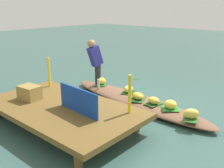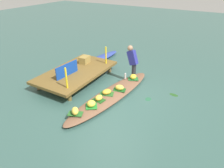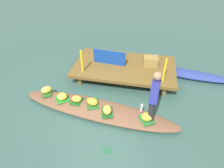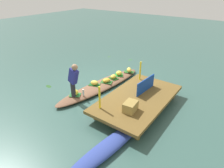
{
  "view_description": "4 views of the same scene",
  "coord_description": "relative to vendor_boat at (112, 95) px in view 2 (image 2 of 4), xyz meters",
  "views": [
    {
      "loc": [
        -3.37,
        4.68,
        2.26
      ],
      "look_at": [
        0.4,
        0.34,
        0.5
      ],
      "focal_mm": 41.17,
      "sensor_mm": 36.0,
      "label": 1
    },
    {
      "loc": [
        -5.15,
        -3.02,
        3.72
      ],
      "look_at": [
        0.3,
        0.17,
        0.32
      ],
      "focal_mm": 33.26,
      "sensor_mm": 36.0,
      "label": 2
    },
    {
      "loc": [
        1.13,
        -3.73,
        3.85
      ],
      "look_at": [
        0.23,
        0.68,
        0.46
      ],
      "focal_mm": 32.91,
      "sensor_mm": 36.0,
      "label": 3
    },
    {
      "loc": [
        5.25,
        4.31,
        3.64
      ],
      "look_at": [
        0.09,
        0.56,
        0.35
      ],
      "focal_mm": 31.2,
      "sensor_mm": 36.0,
      "label": 4
    }
  ],
  "objects": [
    {
      "name": "banana_bunch_2",
      "position": [
        1.26,
        -0.19,
        0.19
      ],
      "size": [
        0.29,
        0.26,
        0.19
      ],
      "primitive_type": "ellipsoid",
      "rotation": [
        0.0,
        0.0,
        0.12
      ],
      "color": "yellow",
      "rests_on": "vendor_boat"
    },
    {
      "name": "drifting_plant_1",
      "position": [
        0.5,
        -1.11,
        -0.09
      ],
      "size": [
        0.25,
        0.2,
        0.01
      ],
      "primitive_type": "ellipsoid",
      "rotation": [
        0.0,
        0.0,
        3.13
      ],
      "color": "#265F3F",
      "rests_on": "ground"
    },
    {
      "name": "railing_post_west",
      "position": [
        -0.79,
        1.22,
        0.66
      ],
      "size": [
        0.06,
        0.06,
        0.71
      ],
      "primitive_type": "cylinder",
      "color": "yellow",
      "rests_on": "dock_platform"
    },
    {
      "name": "railing_post_east",
      "position": [
        1.61,
        1.22,
        0.66
      ],
      "size": [
        0.06,
        0.06,
        0.71
      ],
      "primitive_type": "cylinder",
      "color": "yellow",
      "rests_on": "dock_platform"
    },
    {
      "name": "moored_boat",
      "position": [
        2.48,
        2.16,
        0.01
      ],
      "size": [
        2.8,
        0.79,
        0.21
      ],
      "primitive_type": "ellipsoid",
      "rotation": [
        0.0,
        0.0,
        -0.11
      ],
      "color": "#2E4195",
      "rests_on": "ground"
    },
    {
      "name": "banana_bunch_1",
      "position": [
        -1.55,
        0.29,
        0.19
      ],
      "size": [
        0.35,
        0.34,
        0.2
      ],
      "primitive_type": "ellipsoid",
      "rotation": [
        0.0,
        0.0,
        0.75
      ],
      "color": "#F9CF49",
      "rests_on": "vendor_boat"
    },
    {
      "name": "produce_crate",
      "position": [
        1.21,
        2.01,
        0.44
      ],
      "size": [
        0.47,
        0.36,
        0.28
      ],
      "primitive_type": "cube",
      "rotation": [
        0.0,
        0.0,
        0.1
      ],
      "color": "olive",
      "rests_on": "dock_platform"
    },
    {
      "name": "leaf_mat_3",
      "position": [
        -0.17,
        0.09,
        0.1
      ],
      "size": [
        0.44,
        0.53,
        0.01
      ],
      "primitive_type": "cube",
      "rotation": [
        0.0,
        0.0,
        1.94
      ],
      "color": "#285E24",
      "rests_on": "vendor_boat"
    },
    {
      "name": "banana_bunch_5",
      "position": [
        -0.61,
        0.11,
        0.18
      ],
      "size": [
        0.26,
        0.21,
        0.16
      ],
      "primitive_type": "ellipsoid",
      "rotation": [
        0.0,
        0.0,
        3.14
      ],
      "color": "yellow",
      "rests_on": "vendor_boat"
    },
    {
      "name": "leaf_mat_0",
      "position": [
        0.28,
        -0.14,
        0.1
      ],
      "size": [
        0.37,
        0.47,
        0.01
      ],
      "primitive_type": "cube",
      "rotation": [
        0.0,
        0.0,
        1.83
      ],
      "color": "#1B551E",
      "rests_on": "vendor_boat"
    },
    {
      "name": "leaf_mat_5",
      "position": [
        -0.61,
        0.11,
        0.1
      ],
      "size": [
        0.32,
        0.41,
        0.01
      ],
      "primitive_type": "cube",
      "rotation": [
        0.0,
        0.0,
        1.43
      ],
      "color": "#1F531C",
      "rests_on": "vendor_boat"
    },
    {
      "name": "canal_water",
      "position": [
        0.0,
        0.0,
        -0.09
      ],
      "size": [
        40.0,
        40.0,
        0.0
      ],
      "primitive_type": "plane",
      "color": "#355952",
      "rests_on": "ground"
    },
    {
      "name": "market_banner",
      "position": [
        -0.09,
        1.82,
        0.53
      ],
      "size": [
        1.04,
        0.1,
        0.46
      ],
      "primitive_type": "cube",
      "rotation": [
        0.0,
        0.0,
        -0.07
      ],
      "color": "#143E9F",
      "rests_on": "dock_platform"
    },
    {
      "name": "water_bottle",
      "position": [
        1.11,
        0.07,
        0.21
      ],
      "size": [
        0.06,
        0.06,
        0.23
      ],
      "primitive_type": "cylinder",
      "color": "silver",
      "rests_on": "vendor_boat"
    },
    {
      "name": "banana_bunch_4",
      "position": [
        -1.02,
        0.11,
        0.19
      ],
      "size": [
        0.31,
        0.3,
        0.19
      ],
      "primitive_type": "ellipsoid",
      "rotation": [
        0.0,
        0.0,
        1.83
      ],
      "color": "yellow",
      "rests_on": "vendor_boat"
    },
    {
      "name": "leaf_mat_4",
      "position": [
        -1.02,
        0.11,
        0.1
      ],
      "size": [
        0.48,
        0.48,
        0.01
      ],
      "primitive_type": "cube",
      "rotation": [
        0.0,
        0.0,
        0.64
      ],
      "color": "#26822D",
      "rests_on": "vendor_boat"
    },
    {
      "name": "banana_bunch_3",
      "position": [
        -0.17,
        0.09,
        0.17
      ],
      "size": [
        0.39,
        0.35,
        0.16
      ],
      "primitive_type": "ellipsoid",
      "rotation": [
        0.0,
        0.0,
        5.85
      ],
      "color": "gold",
      "rests_on": "vendor_boat"
    },
    {
      "name": "vendor_person",
      "position": [
        1.36,
        -0.08,
        0.79
      ],
      "size": [
        0.23,
        0.45,
        1.24
      ],
      "color": "#28282D",
      "rests_on": "vendor_boat"
    },
    {
      "name": "leaf_mat_2",
      "position": [
        1.26,
        -0.19,
        0.1
      ],
      "size": [
        0.45,
        0.47,
        0.01
      ],
      "primitive_type": "cube",
      "rotation": [
        0.0,
        0.0,
        2.1
      ],
      "color": "#256E32",
      "rests_on": "vendor_boat"
    },
    {
      "name": "banana_bunch_0",
      "position": [
        0.28,
        -0.14,
        0.18
      ],
      "size": [
        0.29,
        0.34,
        0.18
      ],
      "primitive_type": "ellipsoid",
      "rotation": [
        0.0,
        0.0,
        5.01
      ],
      "color": "yellow",
      "rests_on": "vendor_boat"
    },
    {
      "name": "leaf_mat_1",
      "position": [
        -1.55,
        0.29,
        0.1
      ],
      "size": [
        0.39,
        0.48,
        0.01
      ],
      "primitive_type": "cube",
      "rotation": [
        0.0,
        0.0,
        1.97
      ],
      "color": "#286226",
      "rests_on": "vendor_boat"
    },
    {
      "name": "drifting_plant_0",
      "position": [
        1.2,
        -1.78,
        -0.09
      ],
      "size": [
        0.21,
        0.33,
        0.01
      ],
      "primitive_type": "ellipsoid",
      "rotation": [
        0.0,
        0.0,
        1.44
      ],
      "color": "#255220",
      "rests_on": "ground"
    },
    {
      "name": "dock_platform",
      "position": [
        0.41,
        1.82,
        0.24
      ],
      "size": [
        3.2,
        1.8,
        0.39
      ],
      "color": "brown",
      "rests_on": "ground"
    },
    {
      "name": "vendor_boat",
      "position": [
        0.0,
        0.0,
        0.0
      ],
      "size": [
        4.3,
        1.3,
        0.18
      ],
      "primitive_type": "ellipsoid",
      "rotation": [
        0.0,
        0.0,
        -0.12
      ],
      "color": "brown",
      "rests_on": "ground"
    }
  ]
}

